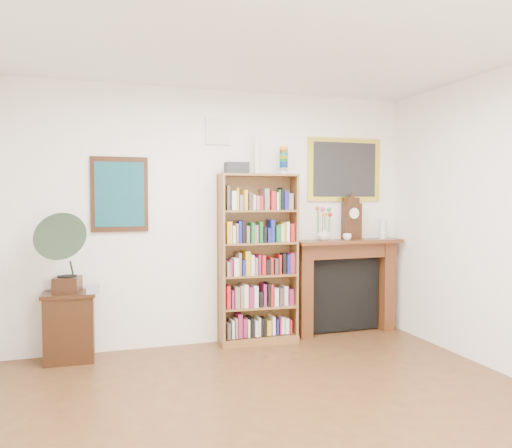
# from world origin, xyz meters

# --- Properties ---
(room) EXTENTS (4.51, 5.01, 2.81)m
(room) POSITION_xyz_m (0.00, 0.00, 1.40)
(room) COLOR #522B19
(room) RESTS_ON ground
(teal_poster) EXTENTS (0.58, 0.04, 0.78)m
(teal_poster) POSITION_xyz_m (-1.05, 2.48, 1.65)
(teal_poster) COLOR black
(teal_poster) RESTS_ON back_wall
(small_picture) EXTENTS (0.26, 0.04, 0.30)m
(small_picture) POSITION_xyz_m (0.00, 2.48, 2.35)
(small_picture) COLOR white
(small_picture) RESTS_ON back_wall
(gilt_painting) EXTENTS (0.95, 0.04, 0.75)m
(gilt_painting) POSITION_xyz_m (1.55, 2.48, 1.95)
(gilt_painting) COLOR gold
(gilt_painting) RESTS_ON back_wall
(bookshelf) EXTENTS (0.88, 0.36, 2.16)m
(bookshelf) POSITION_xyz_m (0.42, 2.33, 1.05)
(bookshelf) COLOR brown
(bookshelf) RESTS_ON floor
(side_cabinet) EXTENTS (0.51, 0.38, 0.69)m
(side_cabinet) POSITION_xyz_m (-1.55, 2.30, 0.34)
(side_cabinet) COLOR black
(side_cabinet) RESTS_ON floor
(fireplace) EXTENTS (1.33, 0.34, 1.12)m
(fireplace) POSITION_xyz_m (1.54, 2.40, 0.66)
(fireplace) COLOR #512812
(fireplace) RESTS_ON floor
(gramophone) EXTENTS (0.59, 0.68, 0.79)m
(gramophone) POSITION_xyz_m (-1.57, 2.21, 1.13)
(gramophone) COLOR black
(gramophone) RESTS_ON side_cabinet
(cd_stack) EXTENTS (0.12, 0.12, 0.08)m
(cd_stack) POSITION_xyz_m (-1.33, 2.17, 0.73)
(cd_stack) COLOR silver
(cd_stack) RESTS_ON side_cabinet
(mantel_clock) EXTENTS (0.22, 0.13, 0.50)m
(mantel_clock) POSITION_xyz_m (1.60, 2.39, 1.36)
(mantel_clock) COLOR black
(mantel_clock) RESTS_ON fireplace
(flower_vase) EXTENTS (0.15, 0.15, 0.15)m
(flower_vase) POSITION_xyz_m (1.22, 2.34, 1.20)
(flower_vase) COLOR silver
(flower_vase) RESTS_ON fireplace
(teacup) EXTENTS (0.10, 0.10, 0.08)m
(teacup) POSITION_xyz_m (1.49, 2.28, 1.16)
(teacup) COLOR white
(teacup) RESTS_ON fireplace
(bottle_left) EXTENTS (0.07, 0.07, 0.24)m
(bottle_left) POSITION_xyz_m (1.99, 2.33, 1.24)
(bottle_left) COLOR silver
(bottle_left) RESTS_ON fireplace
(bottle_right) EXTENTS (0.06, 0.06, 0.20)m
(bottle_right) POSITION_xyz_m (2.04, 2.37, 1.22)
(bottle_right) COLOR silver
(bottle_right) RESTS_ON fireplace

